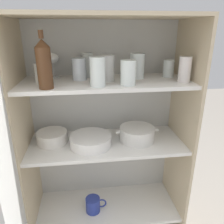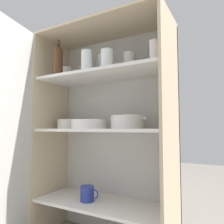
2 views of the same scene
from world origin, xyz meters
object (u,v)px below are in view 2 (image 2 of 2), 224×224
(mixing_bowl_large, at_px, (69,124))
(casserole_dish, at_px, (127,122))
(plate_stack_white, at_px, (89,124))
(coffee_mug_primary, at_px, (87,194))
(wine_bottle, at_px, (58,60))

(mixing_bowl_large, distance_m, casserole_dish, 0.51)
(plate_stack_white, height_order, mixing_bowl_large, mixing_bowl_large)
(mixing_bowl_large, bearing_deg, coffee_mug_primary, -17.29)
(plate_stack_white, relative_size, mixing_bowl_large, 1.35)
(coffee_mug_primary, bearing_deg, casserole_dish, 7.40)
(wine_bottle, relative_size, casserole_dish, 0.99)
(mixing_bowl_large, xyz_separation_m, casserole_dish, (0.51, -0.03, 0.00))
(casserole_dish, bearing_deg, wine_bottle, -164.69)
(plate_stack_white, bearing_deg, casserole_dish, 5.77)
(plate_stack_white, distance_m, casserole_dish, 0.29)
(wine_bottle, distance_m, mixing_bowl_large, 0.48)
(wine_bottle, xyz_separation_m, mixing_bowl_large, (-0.03, 0.17, -0.45))
(plate_stack_white, xyz_separation_m, mixing_bowl_large, (-0.23, 0.06, 0.01))
(mixing_bowl_large, xyz_separation_m, coffee_mug_primary, (0.23, -0.07, -0.48))
(wine_bottle, height_order, mixing_bowl_large, wine_bottle)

